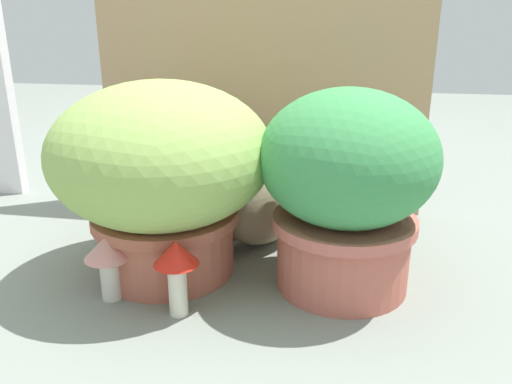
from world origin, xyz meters
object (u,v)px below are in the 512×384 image
Objects in this scene: grass_planter at (162,169)px; cat at (267,195)px; mushroom_ornament_pink at (108,255)px; leafy_planter at (346,184)px; mushroom_ornament_red at (176,263)px.

cat is at bearing 46.29° from grass_planter.
grass_planter is at bearing 61.97° from mushroom_ornament_pink.
leafy_planter is 0.51m from mushroom_ornament_pink.
leafy_planter is at bearing -46.65° from cat.
mushroom_ornament_pink is (-0.16, 0.03, -0.01)m from mushroom_ornament_red.
mushroom_ornament_pink is at bearing 167.59° from mushroom_ornament_red.
leafy_planter is 2.73× the size of mushroom_ornament_red.
grass_planter is 0.23m from mushroom_ornament_red.
cat reaches higher than mushroom_ornament_pink.
mushroom_ornament_red is (-0.12, -0.38, -0.01)m from cat.
grass_planter is 3.07× the size of mushroom_ornament_red.
cat is 0.44m from mushroom_ornament_pink.
cat is 2.38× the size of mushroom_ornament_pink.
grass_planter is 1.42× the size of cat.
mushroom_ornament_pink is (-0.27, -0.35, -0.02)m from cat.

